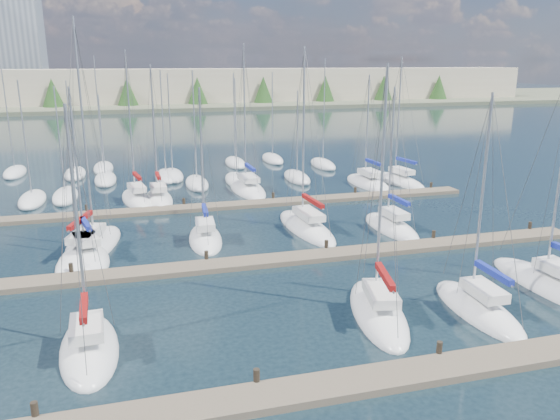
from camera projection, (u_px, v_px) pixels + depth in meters
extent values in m
plane|color=#182931|center=(192.00, 153.00, 75.43)|extent=(400.00, 400.00, 0.00)
cube|color=#6B5E4C|center=(361.00, 382.00, 21.48)|extent=(44.00, 1.80, 0.35)
cylinder|color=#2D261C|center=(36.00, 416.00, 19.21)|extent=(0.26, 0.26, 1.10)
cylinder|color=#2D261C|center=(257.00, 382.00, 21.26)|extent=(0.26, 0.26, 1.10)
cylinder|color=#2D261C|center=(439.00, 353.00, 23.30)|extent=(0.26, 0.26, 1.10)
cube|color=#6B5E4C|center=(272.00, 260.00, 34.49)|extent=(44.00, 1.80, 0.35)
cylinder|color=#2D261C|center=(72.00, 272.00, 32.22)|extent=(0.26, 0.26, 1.10)
cylinder|color=#2D261C|center=(207.00, 259.00, 34.27)|extent=(0.26, 0.26, 1.10)
cylinder|color=#2D261C|center=(326.00, 248.00, 36.31)|extent=(0.26, 0.26, 1.10)
cylinder|color=#2D261C|center=(433.00, 238.00, 38.36)|extent=(0.26, 0.26, 1.10)
cylinder|color=#2D261C|center=(530.00, 229.00, 40.40)|extent=(0.26, 0.26, 1.10)
cube|color=#6B5E4C|center=(231.00, 205.00, 47.50)|extent=(44.00, 1.80, 0.35)
cylinder|color=#2D261C|center=(87.00, 211.00, 45.23)|extent=(0.26, 0.26, 1.10)
cylinder|color=#2D261C|center=(184.00, 204.00, 47.28)|extent=(0.26, 0.26, 1.10)
cylinder|color=#2D261C|center=(273.00, 198.00, 49.32)|extent=(0.26, 0.26, 1.10)
cylinder|color=#2D261C|center=(355.00, 193.00, 51.37)|extent=(0.26, 0.26, 1.10)
cylinder|color=#2D261C|center=(431.00, 188.00, 53.41)|extent=(0.26, 0.26, 1.10)
ellipsoid|color=white|center=(378.00, 314.00, 27.45)|extent=(4.12, 8.24, 1.60)
cube|color=maroon|center=(378.00, 314.00, 27.45)|extent=(2.07, 3.98, 0.12)
cube|color=silver|center=(381.00, 293.00, 26.73)|extent=(1.92, 2.99, 0.50)
cylinder|color=#9EA0A5|center=(382.00, 183.00, 26.30)|extent=(0.14, 0.14, 11.16)
cylinder|color=#9EA0A5|center=(385.00, 279.00, 25.84)|extent=(0.82, 3.26, 0.10)
cube|color=maroon|center=(385.00, 276.00, 25.81)|extent=(0.96, 3.04, 0.30)
ellipsoid|color=white|center=(248.00, 190.00, 53.59)|extent=(3.16, 8.79, 1.60)
cube|color=maroon|center=(248.00, 190.00, 53.59)|extent=(1.63, 4.22, 0.12)
cube|color=silver|center=(248.00, 178.00, 52.84)|extent=(1.69, 3.09, 0.50)
cylinder|color=#9EA0A5|center=(245.00, 113.00, 52.25)|extent=(0.14, 0.14, 12.78)
cylinder|color=#9EA0A5|center=(250.00, 169.00, 51.92)|extent=(0.21, 3.66, 0.10)
cube|color=navy|center=(250.00, 167.00, 51.89)|extent=(0.40, 3.37, 0.30)
ellipsoid|color=white|center=(159.00, 200.00, 49.57)|extent=(2.63, 6.76, 1.60)
cube|color=silver|center=(158.00, 187.00, 48.91)|extent=(1.41, 2.38, 0.50)
cylinder|color=#9EA0A5|center=(154.00, 128.00, 48.33)|extent=(0.14, 0.14, 10.94)
cylinder|color=#9EA0A5|center=(158.00, 177.00, 48.14)|extent=(0.18, 2.81, 0.10)
cube|color=maroon|center=(158.00, 176.00, 48.11)|extent=(0.38, 2.59, 0.30)
ellipsoid|color=white|center=(205.00, 240.00, 38.64)|extent=(2.76, 6.72, 1.60)
cube|color=maroon|center=(205.00, 240.00, 38.64)|extent=(1.41, 3.23, 0.12)
cube|color=silver|center=(205.00, 224.00, 37.99)|extent=(1.42, 2.38, 0.50)
cylinder|color=#9EA0A5|center=(202.00, 158.00, 37.59)|extent=(0.14, 0.14, 9.54)
cylinder|color=#9EA0A5|center=(205.00, 212.00, 37.21)|extent=(0.30, 2.76, 0.10)
cube|color=navy|center=(205.00, 210.00, 37.18)|extent=(0.48, 2.55, 0.30)
ellipsoid|color=white|center=(556.00, 289.00, 30.39)|extent=(3.21, 9.83, 1.60)
cube|color=black|center=(556.00, 289.00, 30.39)|extent=(1.65, 4.73, 0.12)
ellipsoid|color=white|center=(368.00, 184.00, 56.05)|extent=(3.20, 8.15, 1.60)
cube|color=silver|center=(370.00, 173.00, 55.33)|extent=(1.69, 2.88, 0.50)
cylinder|color=#9EA0A5|center=(367.00, 125.00, 55.04)|extent=(0.14, 0.14, 9.88)
cylinder|color=#9EA0A5|center=(374.00, 163.00, 54.47)|extent=(0.26, 3.37, 0.10)
cube|color=navy|center=(374.00, 162.00, 54.43)|extent=(0.44, 3.11, 0.30)
ellipsoid|color=white|center=(306.00, 229.00, 41.31)|extent=(3.18, 9.51, 1.60)
cube|color=silver|center=(309.00, 214.00, 40.53)|extent=(1.62, 3.36, 0.50)
cylinder|color=#9EA0A5|center=(304.00, 133.00, 40.07)|extent=(0.14, 0.14, 12.25)
cylinder|color=#9EA0A5|center=(313.00, 203.00, 39.57)|extent=(0.37, 3.93, 0.10)
cube|color=maroon|center=(313.00, 201.00, 39.54)|extent=(0.55, 3.63, 0.30)
ellipsoid|color=white|center=(399.00, 182.00, 56.96)|extent=(3.61, 8.47, 1.60)
cube|color=maroon|center=(399.00, 182.00, 56.96)|extent=(1.83, 4.08, 0.12)
cube|color=silver|center=(402.00, 171.00, 56.25)|extent=(1.74, 3.04, 0.50)
cylinder|color=#9EA0A5|center=(399.00, 115.00, 55.71)|extent=(0.14, 0.14, 11.62)
cylinder|color=#9EA0A5|center=(406.00, 162.00, 55.39)|extent=(0.62, 3.42, 0.10)
cube|color=navy|center=(406.00, 161.00, 55.36)|extent=(0.78, 3.18, 0.30)
ellipsoid|color=white|center=(91.00, 250.00, 36.70)|extent=(5.41, 10.20, 1.60)
cube|color=silver|center=(86.00, 234.00, 35.88)|extent=(2.43, 3.73, 0.50)
cylinder|color=#9EA0A5|center=(84.00, 129.00, 35.33)|extent=(0.14, 0.14, 13.91)
cylinder|color=#9EA0A5|center=(80.00, 222.00, 34.85)|extent=(1.24, 3.99, 0.10)
cube|color=maroon|center=(80.00, 220.00, 34.82)|extent=(1.34, 3.73, 0.30)
ellipsoid|color=white|center=(87.00, 257.00, 35.46)|extent=(4.04, 7.13, 1.60)
cube|color=black|center=(87.00, 257.00, 35.46)|extent=(2.04, 3.45, 0.12)
cube|color=silver|center=(86.00, 239.00, 34.82)|extent=(1.91, 2.61, 0.50)
cylinder|color=#9EA0A5|center=(77.00, 166.00, 34.33)|extent=(0.14, 0.14, 9.75)
cylinder|color=#9EA0A5|center=(86.00, 226.00, 34.09)|extent=(0.74, 2.77, 0.10)
cube|color=navy|center=(86.00, 224.00, 34.06)|extent=(0.89, 2.60, 0.30)
ellipsoid|color=white|center=(477.00, 311.00, 27.78)|extent=(2.52, 7.25, 1.60)
cube|color=black|center=(477.00, 311.00, 27.78)|extent=(1.30, 3.48, 0.12)
cube|color=silver|center=(484.00, 290.00, 27.10)|extent=(1.34, 2.55, 0.50)
cylinder|color=#9EA0A5|center=(482.00, 195.00, 26.73)|extent=(0.14, 0.14, 9.85)
cylinder|color=#9EA0A5|center=(493.00, 275.00, 26.28)|extent=(0.19, 3.02, 0.10)
cube|color=navy|center=(494.00, 273.00, 26.25)|extent=(0.38, 2.79, 0.30)
ellipsoid|color=white|center=(391.00, 229.00, 41.35)|extent=(2.59, 7.36, 1.60)
cube|color=silver|center=(394.00, 213.00, 40.67)|extent=(1.38, 2.59, 0.50)
cylinder|color=#9EA0A5|center=(391.00, 152.00, 40.35)|extent=(0.14, 0.14, 9.45)
cylinder|color=#9EA0A5|center=(399.00, 202.00, 39.85)|extent=(0.19, 3.06, 0.10)
cube|color=navy|center=(399.00, 200.00, 39.82)|extent=(0.38, 2.82, 0.30)
ellipsoid|color=white|center=(90.00, 351.00, 23.98)|extent=(2.81, 6.80, 1.60)
cube|color=silver|center=(87.00, 328.00, 23.33)|extent=(1.48, 2.40, 0.50)
cylinder|color=#9EA0A5|center=(77.00, 220.00, 22.91)|extent=(0.14, 0.14, 9.64)
cylinder|color=#9EA0A5|center=(84.00, 310.00, 22.56)|extent=(0.23, 2.81, 0.10)
cube|color=maroon|center=(84.00, 308.00, 22.53)|extent=(0.42, 2.60, 0.30)
ellipsoid|color=white|center=(137.00, 201.00, 49.53)|extent=(3.56, 8.01, 1.60)
cube|color=black|center=(137.00, 201.00, 49.53)|extent=(1.80, 3.86, 0.12)
cube|color=silver|center=(137.00, 188.00, 48.85)|extent=(1.71, 2.88, 0.50)
cylinder|color=#9EA0A5|center=(130.00, 121.00, 48.17)|extent=(0.14, 0.14, 12.16)
cylinder|color=#9EA0A5|center=(137.00, 177.00, 48.02)|extent=(0.63, 3.22, 0.10)
cube|color=maroon|center=(137.00, 176.00, 47.99)|extent=(0.78, 3.00, 0.30)
cylinder|color=#9EA0A5|center=(8.00, 116.00, 59.00)|extent=(0.12, 0.12, 11.20)
ellipsoid|color=white|center=(15.00, 173.00, 60.66)|extent=(2.20, 6.40, 1.40)
cylinder|color=#9EA0A5|center=(170.00, 123.00, 57.45)|extent=(0.12, 0.12, 10.14)
ellipsoid|color=white|center=(173.00, 176.00, 58.97)|extent=(2.20, 6.40, 1.40)
cylinder|color=#9EA0A5|center=(163.00, 122.00, 57.02)|extent=(0.12, 0.12, 10.49)
ellipsoid|color=white|center=(166.00, 177.00, 58.59)|extent=(2.20, 6.40, 1.40)
cylinder|color=#9EA0A5|center=(272.00, 114.00, 67.37)|extent=(0.12, 0.12, 10.06)
ellipsoid|color=white|center=(273.00, 159.00, 68.88)|extent=(2.20, 6.40, 1.40)
cylinder|color=#9EA0A5|center=(70.00, 125.00, 58.53)|extent=(0.12, 0.12, 9.39)
ellipsoid|color=white|center=(75.00, 174.00, 59.95)|extent=(2.20, 6.40, 1.40)
cylinder|color=#9EA0A5|center=(25.00, 138.00, 47.41)|extent=(0.12, 0.12, 9.85)
ellipsoid|color=white|center=(32.00, 200.00, 48.89)|extent=(2.20, 6.40, 1.40)
cylinder|color=#9EA0A5|center=(59.00, 139.00, 48.77)|extent=(0.12, 0.12, 9.30)
ellipsoid|color=white|center=(66.00, 197.00, 50.19)|extent=(2.20, 6.40, 1.40)
cylinder|color=#9EA0A5|center=(324.00, 110.00, 63.64)|extent=(0.12, 0.12, 11.68)
ellipsoid|color=white|center=(323.00, 165.00, 65.37)|extent=(2.20, 6.40, 1.40)
cylinder|color=#9EA0A5|center=(236.00, 127.00, 55.25)|extent=(0.12, 0.12, 9.76)
ellipsoid|color=white|center=(237.00, 181.00, 56.73)|extent=(2.20, 6.40, 1.40)
cylinder|color=#9EA0A5|center=(98.00, 111.00, 61.32)|extent=(0.12, 0.12, 11.95)
ellipsoid|color=white|center=(103.00, 169.00, 63.08)|extent=(2.20, 6.40, 1.40)
cylinder|color=#9EA0A5|center=(297.00, 132.00, 56.84)|extent=(0.12, 0.12, 8.46)
ellipsoid|color=white|center=(297.00, 178.00, 58.14)|extent=(2.20, 6.40, 1.40)
cylinder|color=#9EA0A5|center=(102.00, 135.00, 55.95)|extent=(0.12, 0.12, 8.12)
ellipsoid|color=white|center=(106.00, 180.00, 57.21)|extent=(2.20, 6.40, 1.40)
cylinder|color=#9EA0A5|center=(234.00, 116.00, 64.73)|extent=(0.12, 0.12, 10.00)
ellipsoid|color=white|center=(235.00, 163.00, 66.24)|extent=(2.20, 6.40, 1.40)
cylinder|color=#9EA0A5|center=(195.00, 125.00, 53.75)|extent=(0.12, 0.12, 10.54)
ellipsoid|color=white|center=(197.00, 184.00, 55.33)|extent=(2.20, 6.40, 1.40)
cube|color=#666B51|center=(156.00, 102.00, 158.94)|extent=(400.00, 60.00, 1.00)
cube|color=beige|center=(194.00, 87.00, 151.00)|extent=(200.00, 12.00, 10.00)
cube|color=slate|center=(10.00, 50.00, 158.79)|extent=(18.00, 15.00, 30.00)
cone|color=#284C1E|center=(53.00, 95.00, 135.56)|extent=(6.00, 6.00, 8.00)
cone|color=#284C1E|center=(127.00, 93.00, 140.16)|extent=(6.00, 6.00, 8.00)
cone|color=#284C1E|center=(198.00, 92.00, 144.76)|extent=(6.00, 6.00, 8.00)
cone|color=#284C1E|center=(263.00, 91.00, 149.36)|extent=(6.00, 6.00, 8.00)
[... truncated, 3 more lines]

